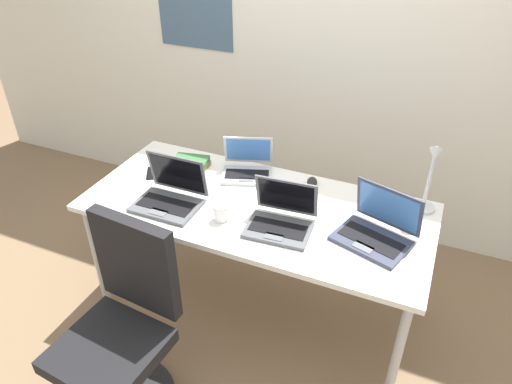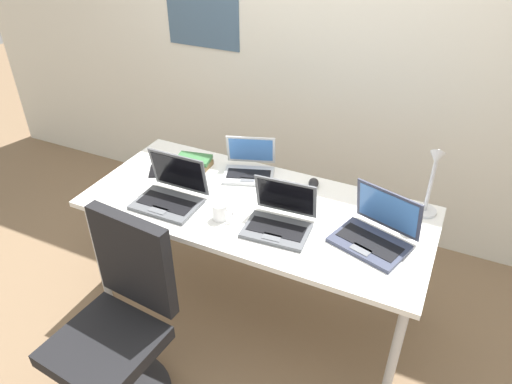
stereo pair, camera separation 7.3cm
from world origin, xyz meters
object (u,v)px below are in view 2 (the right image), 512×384
laptop_front_right (170,194)px  cell_phone (155,171)px  laptop_by_keyboard (249,167)px  desk_lamp (431,183)px  computer_mouse (314,183)px  laptop_mid_desk (375,233)px  coffee_mug (220,211)px  office_chair (118,336)px  book_stack (193,162)px  laptop_center (279,220)px

laptop_front_right → cell_phone: 0.34m
laptop_front_right → laptop_by_keyboard: (0.25, 0.43, -0.01)m
desk_lamp → cell_phone: desk_lamp is taller
laptop_front_right → computer_mouse: laptop_front_right is taller
computer_mouse → laptop_by_keyboard: bearing=168.9°
cell_phone → laptop_mid_desk: bearing=-33.4°
coffee_mug → office_chair: size_ratio=0.12×
desk_lamp → book_stack: bearing=-176.9°
laptop_center → book_stack: 0.77m
computer_mouse → office_chair: office_chair is taller
laptop_mid_desk → office_chair: (-0.95, -0.75, -0.39)m
laptop_mid_desk → computer_mouse: (-0.42, 0.33, -0.03)m
laptop_center → coffee_mug: size_ratio=2.91×
laptop_mid_desk → computer_mouse: laptop_mid_desk is taller
laptop_front_right → office_chair: size_ratio=0.35×
coffee_mug → computer_mouse: bearing=57.1°
cell_phone → book_stack: 0.23m
laptop_center → computer_mouse: size_ratio=3.42×
laptop_by_keyboard → cell_phone: laptop_by_keyboard is taller
laptop_front_right → coffee_mug: bearing=-3.2°
desk_lamp → cell_phone: (-1.47, -0.23, -0.19)m
laptop_front_right → book_stack: (-0.09, 0.37, -0.02)m
desk_lamp → laptop_front_right: bearing=-159.9°
laptop_front_right → computer_mouse: bearing=37.1°
office_chair → book_stack: bearing=100.2°
laptop_by_keyboard → coffee_mug: (0.06, -0.45, 0.00)m
desk_lamp → computer_mouse: desk_lamp is taller
laptop_front_right → coffee_mug: (0.31, -0.02, -0.00)m
computer_mouse → book_stack: 0.72m
cell_phone → book_stack: (0.16, 0.16, 0.02)m
desk_lamp → laptop_center: size_ratio=1.22×
laptop_front_right → book_stack: size_ratio=1.53×
laptop_center → book_stack: size_ratio=1.50×
office_chair → desk_lamp: bearing=43.2°
computer_mouse → office_chair: size_ratio=0.10×
laptop_center → laptop_mid_desk: 0.45m
laptop_by_keyboard → office_chair: size_ratio=0.36×
laptop_front_right → computer_mouse: (0.62, 0.47, -0.03)m
laptop_mid_desk → cell_phone: 1.30m
laptop_front_right → office_chair: laptop_front_right is taller
laptop_front_right → desk_lamp: bearing=20.1°
laptop_mid_desk → office_chair: 1.28m
laptop_front_right → cell_phone: laptop_front_right is taller
desk_lamp → laptop_by_keyboard: 0.98m
desk_lamp → computer_mouse: (-0.59, 0.03, -0.18)m
desk_lamp → office_chair: 1.64m
desk_lamp → laptop_mid_desk: bearing=-119.8°
laptop_front_right → computer_mouse: 0.78m
desk_lamp → office_chair: bearing=-136.8°
desk_lamp → laptop_center: bearing=-147.0°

